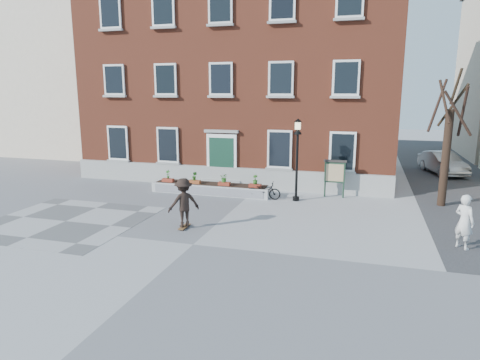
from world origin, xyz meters
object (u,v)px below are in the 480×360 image
(notice_board, at_px, (335,172))
(parked_car, at_px, (443,163))
(skateboarder, at_px, (184,203))
(bicycle, at_px, (264,191))
(bystander, at_px, (464,222))
(lamp_post, at_px, (297,148))

(notice_board, bearing_deg, parked_car, 53.20)
(parked_car, height_order, skateboarder, skateboarder)
(bicycle, bearing_deg, bystander, -125.90)
(skateboarder, bearing_deg, parked_car, 52.71)
(bystander, distance_m, lamp_post, 8.11)
(bystander, distance_m, notice_board, 7.57)
(parked_car, xyz_separation_m, bystander, (-1.45, -14.13, 0.23))
(parked_car, relative_size, lamp_post, 1.08)
(lamp_post, bearing_deg, bystander, -36.65)
(bicycle, relative_size, bystander, 0.89)
(lamp_post, height_order, skateboarder, lamp_post)
(parked_car, relative_size, notice_board, 2.27)
(notice_board, bearing_deg, lamp_post, -144.84)
(parked_car, bearing_deg, lamp_post, -147.44)
(bicycle, distance_m, bystander, 9.16)
(lamp_post, distance_m, notice_board, 2.44)
(bicycle, height_order, bystander, bystander)
(bicycle, height_order, parked_car, parked_car)
(notice_board, bearing_deg, skateboarder, -127.88)
(bystander, height_order, notice_board, notice_board)
(skateboarder, bearing_deg, notice_board, 52.12)
(lamp_post, height_order, notice_board, lamp_post)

